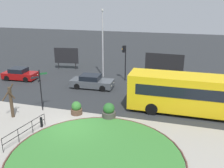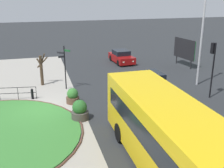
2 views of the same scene
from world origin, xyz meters
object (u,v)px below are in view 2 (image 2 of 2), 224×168
(car_far_lane, at_px, (122,57))
(bus_yellow, at_px, (176,144))
(signpost_directional, at_px, (65,64))
(bollard_foreground, at_px, (32,94))
(planter_kerbside, at_px, (73,97))
(billboard_left, at_px, (184,49))
(planter_near_signpost, at_px, (80,111))
(traffic_light_near, at_px, (213,58))
(street_tree_bare, at_px, (42,69))
(car_near_lane, at_px, (152,82))
(lamppost_tall, at_px, (202,34))

(car_far_lane, bearing_deg, bus_yellow, -15.20)
(signpost_directional, distance_m, bollard_foreground, 3.46)
(bollard_foreground, bearing_deg, planter_kerbside, 60.70)
(bus_yellow, height_order, billboard_left, bus_yellow)
(bollard_foreground, bearing_deg, planter_near_signpost, 33.36)
(signpost_directional, xyz_separation_m, bollard_foreground, (1.53, -2.61, -1.67))
(traffic_light_near, bearing_deg, bus_yellow, 128.91)
(street_tree_bare, bearing_deg, bus_yellow, 18.75)
(car_far_lane, bearing_deg, planter_near_signpost, -31.32)
(car_near_lane, bearing_deg, lamppost_tall, 89.28)
(planter_kerbside, bearing_deg, bus_yellow, 16.89)
(bus_yellow, distance_m, traffic_light_near, 10.79)
(signpost_directional, relative_size, planter_near_signpost, 2.80)
(lamppost_tall, bearing_deg, signpost_directional, -99.22)
(signpost_directional, xyz_separation_m, car_far_lane, (-7.30, 7.02, -1.44))
(car_near_lane, bearing_deg, car_far_lane, 175.08)
(bus_yellow, distance_m, planter_kerbside, 10.06)
(signpost_directional, bearing_deg, planter_kerbside, 2.90)
(planter_near_signpost, bearing_deg, bus_yellow, 22.62)
(signpost_directional, relative_size, bollard_foreground, 4.37)
(traffic_light_near, bearing_deg, bollard_foreground, 66.80)
(billboard_left, bearing_deg, car_near_lane, -54.54)
(car_near_lane, bearing_deg, planter_kerbside, -82.79)
(car_far_lane, xyz_separation_m, planter_kerbside, (10.38, -6.87, -0.15))
(traffic_light_near, relative_size, lamppost_tall, 0.51)
(bollard_foreground, height_order, planter_kerbside, planter_kerbside)
(planter_kerbside, bearing_deg, traffic_light_near, 81.28)
(car_far_lane, relative_size, lamppost_tall, 0.50)
(bollard_foreground, xyz_separation_m, bus_yellow, (11.11, 5.67, 1.29))
(billboard_left, distance_m, street_tree_bare, 14.94)
(bollard_foreground, relative_size, billboard_left, 0.25)
(car_near_lane, xyz_separation_m, planter_kerbside, (1.15, -6.52, -0.16))
(planter_near_signpost, relative_size, planter_kerbside, 1.15)
(street_tree_bare, bearing_deg, billboard_left, 99.58)
(signpost_directional, bearing_deg, car_far_lane, 136.10)
(car_near_lane, bearing_deg, traffic_light_near, 49.49)
(traffic_light_near, xyz_separation_m, lamppost_tall, (-2.84, 0.79, 1.31))
(bollard_foreground, distance_m, planter_kerbside, 3.18)
(bus_yellow, height_order, lamppost_tall, lamppost_tall)
(planter_kerbside, bearing_deg, street_tree_bare, -157.59)
(car_near_lane, xyz_separation_m, planter_near_signpost, (3.91, -6.46, -0.08))
(planter_kerbside, bearing_deg, lamppost_tall, 96.91)
(bollard_foreground, height_order, planter_near_signpost, planter_near_signpost)
(street_tree_bare, bearing_deg, signpost_directional, 47.86)
(signpost_directional, distance_m, car_far_lane, 10.23)
(lamppost_tall, height_order, planter_kerbside, lamppost_tall)
(signpost_directional, bearing_deg, car_near_lane, 73.87)
(signpost_directional, xyz_separation_m, planter_near_signpost, (5.84, 0.22, -1.51))
(traffic_light_near, bearing_deg, billboard_left, -27.33)
(car_far_lane, xyz_separation_m, planter_near_signpost, (13.14, -6.80, -0.08))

